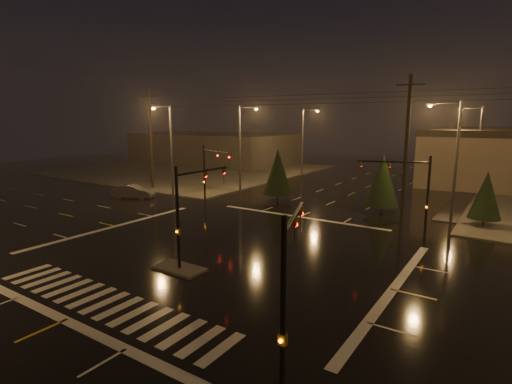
{
  "coord_description": "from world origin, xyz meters",
  "views": [
    {
      "loc": [
        15.69,
        -19.76,
        8.61
      ],
      "look_at": [
        -0.97,
        5.48,
        3.0
      ],
      "focal_mm": 28.0,
      "sensor_mm": 36.0,
      "label": 1
    }
  ],
  "objects": [
    {
      "name": "ground",
      "position": [
        0.0,
        0.0,
        0.0
      ],
      "size": [
        140.0,
        140.0,
        0.0
      ],
      "primitive_type": "plane",
      "color": "black",
      "rests_on": "ground"
    },
    {
      "name": "sidewalk_nw",
      "position": [
        -30.0,
        30.0,
        0.06
      ],
      "size": [
        36.0,
        36.0,
        0.12
      ],
      "primitive_type": "cube",
      "color": "#413F3A",
      "rests_on": "ground"
    },
    {
      "name": "median_island",
      "position": [
        0.0,
        -4.0,
        0.07
      ],
      "size": [
        3.0,
        1.6,
        0.15
      ],
      "primitive_type": "cube",
      "color": "#413F3A",
      "rests_on": "ground"
    },
    {
      "name": "crosswalk",
      "position": [
        0.0,
        -9.0,
        0.01
      ],
      "size": [
        15.0,
        2.6,
        0.01
      ],
      "primitive_type": "cube",
      "color": "beige",
      "rests_on": "ground"
    },
    {
      "name": "stop_bar_near",
      "position": [
        0.0,
        -11.0,
        0.01
      ],
      "size": [
        16.0,
        0.5,
        0.01
      ],
      "primitive_type": "cube",
      "color": "beige",
      "rests_on": "ground"
    },
    {
      "name": "stop_bar_far",
      "position": [
        0.0,
        11.0,
        0.01
      ],
      "size": [
        16.0,
        0.5,
        0.01
      ],
      "primitive_type": "cube",
      "color": "beige",
      "rests_on": "ground"
    },
    {
      "name": "commercial_block",
      "position": [
        -35.0,
        42.0,
        2.8
      ],
      "size": [
        30.0,
        18.0,
        5.6
      ],
      "primitive_type": "cube",
      "color": "#45403D",
      "rests_on": "ground"
    },
    {
      "name": "signal_mast_median",
      "position": [
        0.0,
        -3.07,
        3.75
      ],
      "size": [
        0.25,
        4.59,
        6.0
      ],
      "color": "black",
      "rests_on": "ground"
    },
    {
      "name": "signal_mast_ne",
      "position": [
        9.5,
        10.14,
        3.79
      ],
      "size": [
        4.84,
        1.86,
        6.0
      ],
      "color": "black",
      "rests_on": "ground"
    },
    {
      "name": "signal_mast_nw",
      "position": [
        -9.5,
        10.14,
        3.79
      ],
      "size": [
        4.84,
        1.86,
        6.0
      ],
      "color": "black",
      "rests_on": "ground"
    },
    {
      "name": "signal_mast_se",
      "position": [
        10.23,
        -9.75,
        3.71
      ],
      "size": [
        1.55,
        3.87,
        6.0
      ],
      "color": "black",
      "rests_on": "ground"
    },
    {
      "name": "streetlight_1",
      "position": [
        -11.18,
        18.0,
        5.8
      ],
      "size": [
        2.77,
        0.32,
        10.0
      ],
      "color": "#38383A",
      "rests_on": "ground"
    },
    {
      "name": "streetlight_2",
      "position": [
        -11.18,
        34.0,
        5.8
      ],
      "size": [
        2.77,
        0.32,
        10.0
      ],
      "color": "#38383A",
      "rests_on": "ground"
    },
    {
      "name": "streetlight_3",
      "position": [
        11.18,
        16.0,
        5.8
      ],
      "size": [
        2.77,
        0.32,
        10.0
      ],
      "color": "#38383A",
      "rests_on": "ground"
    },
    {
      "name": "streetlight_4",
      "position": [
        11.18,
        36.0,
        5.8
      ],
      "size": [
        2.77,
        0.32,
        10.0
      ],
      "color": "#38383A",
      "rests_on": "ground"
    },
    {
      "name": "streetlight_5",
      "position": [
        -16.0,
        11.18,
        5.8
      ],
      "size": [
        0.32,
        2.77,
        10.0
      ],
      "color": "#38383A",
      "rests_on": "ground"
    },
    {
      "name": "utility_pole_0",
      "position": [
        -22.0,
        14.0,
        6.13
      ],
      "size": [
        2.2,
        0.32,
        12.0
      ],
      "color": "black",
      "rests_on": "ground"
    },
    {
      "name": "utility_pole_1",
      "position": [
        8.0,
        14.0,
        6.13
      ],
      "size": [
        2.2,
        0.32,
        12.0
      ],
      "color": "black",
      "rests_on": "ground"
    },
    {
      "name": "conifer_0",
      "position": [
        13.82,
        16.25,
        2.6
      ],
      "size": [
        2.44,
        2.44,
        4.51
      ],
      "color": "black",
      "rests_on": "ground"
    },
    {
      "name": "conifer_3",
      "position": [
        -5.27,
        16.12,
        3.09
      ],
      "size": [
        3.06,
        3.06,
        5.49
      ],
      "color": "black",
      "rests_on": "ground"
    },
    {
      "name": "conifer_4",
      "position": [
        5.52,
        16.53,
        3.1
      ],
      "size": [
        3.07,
        3.07,
        5.5
      ],
      "color": "black",
      "rests_on": "ground"
    },
    {
      "name": "car_crossing",
      "position": [
        -19.01,
        8.48,
        0.75
      ],
      "size": [
        4.81,
        3.36,
        1.5
      ],
      "primitive_type": "imported",
      "rotation": [
        0.0,
        0.0,
        2.0
      ],
      "color": "#4E4F55",
      "rests_on": "ground"
    }
  ]
}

